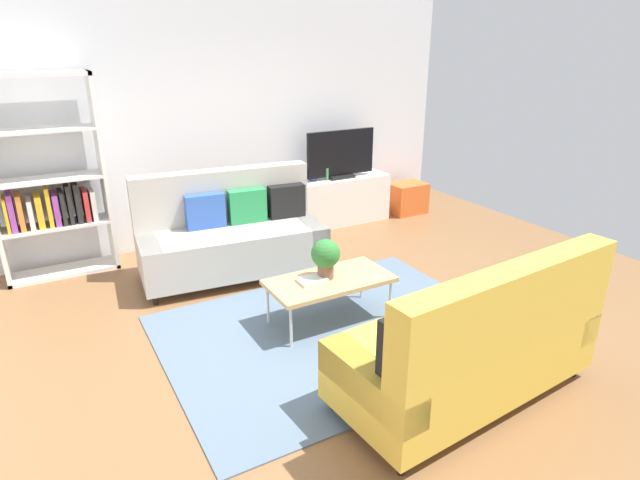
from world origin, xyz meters
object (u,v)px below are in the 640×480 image
(tv, at_px, (341,155))
(vase_1, at_px, (313,175))
(bookshelf, at_px, (49,188))
(table_book_0, at_px, (312,280))
(couch_beige, at_px, (231,234))
(tv_console, at_px, (339,200))
(potted_plant, at_px, (326,256))
(storage_trunk, at_px, (407,198))
(bottle_0, at_px, (327,174))
(couch_green, at_px, (472,344))
(coffee_table, at_px, (330,282))
(vase_0, at_px, (300,176))

(tv, bearing_deg, vase_1, 169.75)
(bookshelf, height_order, table_book_0, bookshelf)
(couch_beige, height_order, tv_console, couch_beige)
(table_book_0, relative_size, vase_1, 1.57)
(couch_beige, relative_size, tv, 1.97)
(potted_plant, bearing_deg, storage_trunk, 39.60)
(potted_plant, height_order, table_book_0, potted_plant)
(storage_trunk, height_order, bottle_0, bottle_0)
(couch_green, distance_m, coffee_table, 1.45)
(vase_0, bearing_deg, couch_beige, -144.34)
(storage_trunk, height_order, vase_1, vase_1)
(couch_beige, relative_size, bottle_0, 12.19)
(couch_beige, xyz_separation_m, vase_0, (1.31, 0.94, 0.27))
(tv_console, distance_m, bookshelf, 3.56)
(tv_console, bearing_deg, vase_0, 175.07)
(coffee_table, bearing_deg, vase_1, 64.51)
(tv_console, relative_size, storage_trunk, 2.69)
(coffee_table, xyz_separation_m, potted_plant, (-0.02, 0.04, 0.24))
(storage_trunk, distance_m, bottle_0, 1.41)
(bookshelf, distance_m, vase_0, 2.94)
(tv, distance_m, table_book_0, 2.87)
(coffee_table, relative_size, bottle_0, 6.79)
(couch_beige, distance_m, bookshelf, 1.92)
(bookshelf, xyz_separation_m, bottle_0, (3.29, -0.06, -0.23))
(couch_green, bearing_deg, tv, 67.50)
(potted_plant, xyz_separation_m, bottle_0, (1.31, 2.24, 0.09))
(vase_0, xyz_separation_m, vase_1, (0.19, 0.00, -0.00))
(storage_trunk, xyz_separation_m, table_book_0, (-2.78, -2.19, 0.22))
(tv_console, bearing_deg, table_book_0, -126.18)
(tv_console, bearing_deg, storage_trunk, -5.19)
(couch_beige, xyz_separation_m, couch_green, (0.67, -2.84, -0.01))
(table_book_0, distance_m, vase_0, 2.60)
(table_book_0, bearing_deg, vase_0, 64.90)
(vase_1, bearing_deg, potted_plant, -116.20)
(bottle_0, bearing_deg, couch_green, -105.16)
(tv, xyz_separation_m, bottle_0, (-0.22, -0.02, -0.23))
(couch_beige, height_order, coffee_table, couch_beige)
(couch_beige, distance_m, storage_trunk, 3.11)
(coffee_table, distance_m, tv_console, 2.77)
(tv_console, distance_m, table_book_0, 2.84)
(bookshelf, distance_m, storage_trunk, 4.67)
(table_book_0, relative_size, bottle_0, 1.48)
(coffee_table, bearing_deg, tv, 56.57)
(storage_trunk, relative_size, bottle_0, 3.21)
(couch_beige, bearing_deg, couch_green, 109.05)
(tv, height_order, bookshelf, bookshelf)
(vase_0, bearing_deg, couch_green, -99.63)
(couch_green, distance_m, bottle_0, 3.84)
(tv, bearing_deg, bookshelf, 179.35)
(couch_green, xyz_separation_m, bookshelf, (-2.28, 3.76, 0.51))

